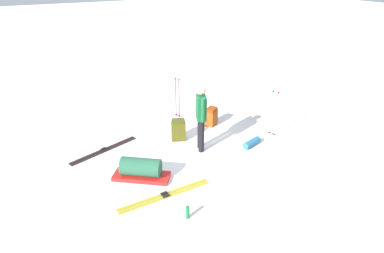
% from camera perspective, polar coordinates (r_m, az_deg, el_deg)
% --- Properties ---
extents(ground_plane, '(80.00, 80.00, 0.00)m').
position_cam_1_polar(ground_plane, '(8.23, -0.00, -4.38)').
color(ground_plane, white).
extents(skier_standing, '(0.54, 0.33, 1.70)m').
position_cam_1_polar(skier_standing, '(7.89, 1.59, 2.01)').
color(skier_standing, black).
rests_on(skier_standing, ground_plane).
extents(ski_pair_near, '(0.19, 2.00, 0.05)m').
position_cam_1_polar(ski_pair_near, '(6.77, -4.73, -11.95)').
color(ski_pair_near, gold).
rests_on(ski_pair_near, ground_plane).
extents(ski_pair_far, '(0.72, 1.85, 0.05)m').
position_cam_1_polar(ski_pair_far, '(8.55, -15.09, -4.02)').
color(ski_pair_far, black).
rests_on(ski_pair_far, ground_plane).
extents(backpack_large_dark, '(0.34, 0.43, 0.60)m').
position_cam_1_polar(backpack_large_dark, '(8.63, -2.40, -0.62)').
color(backpack_large_dark, '#4E4B15').
rests_on(backpack_large_dark, ground_plane).
extents(backpack_bright, '(0.41, 0.45, 0.53)m').
position_cam_1_polar(backpack_bright, '(9.50, 3.40, 1.73)').
color(backpack_bright, '#944414').
rests_on(backpack_bright, ground_plane).
extents(ski_poles_planted_near, '(0.21, 0.11, 1.29)m').
position_cam_1_polar(ski_poles_planted_near, '(8.97, 14.10, 2.61)').
color(ski_poles_planted_near, '#B9B1C4').
rests_on(ski_poles_planted_near, ground_plane).
extents(ski_poles_planted_far, '(0.21, 0.11, 1.25)m').
position_cam_1_polar(ski_poles_planted_far, '(9.83, -2.57, 5.38)').
color(ski_poles_planted_far, maroon).
rests_on(ski_poles_planted_far, ground_plane).
extents(gear_sled, '(1.11, 1.25, 0.49)m').
position_cam_1_polar(gear_sled, '(7.22, -8.93, -7.43)').
color(gear_sled, red).
rests_on(gear_sled, ground_plane).
extents(sleeping_mat_rolled, '(0.32, 0.58, 0.18)m').
position_cam_1_polar(sleeping_mat_rolled, '(8.57, 10.42, -2.82)').
color(sleeping_mat_rolled, teal).
rests_on(sleeping_mat_rolled, ground_plane).
extents(thermos_bottle, '(0.07, 0.07, 0.26)m').
position_cam_1_polar(thermos_bottle, '(6.18, -0.76, -14.81)').
color(thermos_bottle, '#186C34').
rests_on(thermos_bottle, ground_plane).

